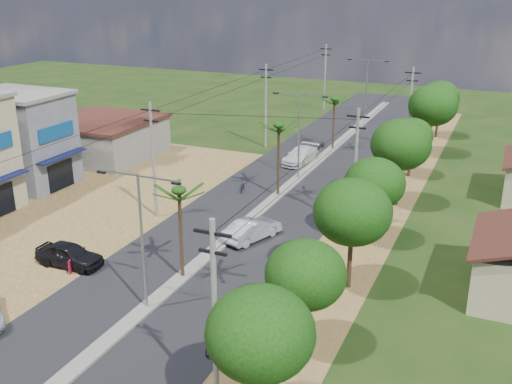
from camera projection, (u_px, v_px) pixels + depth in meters
ground at (147, 309)px, 33.63m from camera, size 160.00×160.00×0.00m
road at (254, 216)px, 46.56m from camera, size 12.00×110.00×0.04m
median at (269, 203)px, 49.12m from camera, size 1.00×90.00×0.18m
dirt_lot_west at (40, 218)px, 46.17m from camera, size 18.00×46.00×0.04m
dirt_shoulder_east at (362, 234)px, 43.36m from camera, size 5.00×90.00×0.03m
shophouse_grey at (21, 139)px, 52.56m from camera, size 9.00×6.40×8.30m
low_shed at (103, 138)px, 61.56m from camera, size 10.40×10.40×3.95m
tree_east_a at (260, 333)px, 23.36m from camera, size 4.40×4.40×6.37m
tree_east_b at (306, 275)px, 28.74m from camera, size 4.00×4.00×5.83m
tree_east_c at (353, 212)px, 34.36m from camera, size 4.60×4.60×6.83m
tree_east_d at (375, 184)px, 40.69m from camera, size 4.20×4.20×6.13m
tree_east_e at (401, 145)px, 47.25m from camera, size 4.80×4.80×7.14m
tree_east_f at (412, 136)px, 54.71m from camera, size 3.80×3.80×5.52m
tree_east_g at (433, 105)px, 60.92m from camera, size 5.00×5.00×7.38m
tree_east_h at (440, 97)px, 68.13m from camera, size 4.40×4.40×6.52m
palm_median_near at (179, 194)px, 35.20m from camera, size 2.00×2.00×6.15m
palm_median_mid at (279, 129)px, 48.87m from camera, size 2.00×2.00×6.55m
palm_median_far at (335, 101)px, 62.88m from camera, size 2.00×2.00×5.85m
streetlight_near at (142, 231)px, 32.01m from camera, size 5.10×0.18×8.00m
streetlight_mid at (299, 129)px, 53.56m from camera, size 5.10×0.18×8.00m
streetlight_far at (366, 85)px, 75.11m from camera, size 5.10×0.18×8.00m
utility_pole_w_b at (153, 158)px, 45.00m from camera, size 1.60×0.24×9.00m
utility_pole_w_c at (266, 104)px, 63.96m from camera, size 1.60×0.24×9.00m
utility_pole_w_d at (325, 76)px, 82.06m from camera, size 1.60×0.24×9.00m
utility_pole_e_a at (215, 316)px, 24.02m from camera, size 1.60×0.24×9.00m
utility_pole_e_b at (355, 166)px, 42.99m from camera, size 1.60×0.24×9.00m
utility_pole_e_c at (410, 108)px, 61.95m from camera, size 1.60×0.24×9.00m
car_silver_mid at (252, 230)px, 42.23m from camera, size 3.10×4.93×1.53m
car_white_far at (300, 156)px, 59.63m from camera, size 2.60×5.49×1.54m
car_parked_dark at (69, 255)px, 38.39m from camera, size 4.57×1.90×1.55m
moto_rider_east at (212, 342)px, 29.79m from camera, size 0.82×1.88×0.96m
moto_rider_west_a at (243, 187)px, 51.84m from camera, size 0.90×1.64×0.82m
moto_rider_west_b at (321, 145)px, 64.69m from camera, size 0.65×1.55×0.90m
roadside_sign at (72, 265)px, 37.79m from camera, size 0.47×1.08×0.94m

